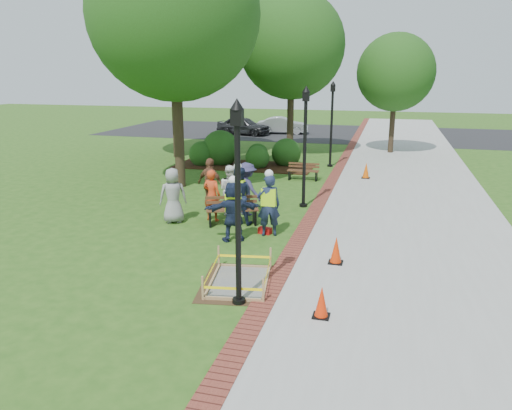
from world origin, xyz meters
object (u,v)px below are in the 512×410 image
(wet_concrete_pad, at_px, (239,274))
(bench_near, at_px, (232,216))
(hivis_worker_b, at_px, (269,203))
(hivis_worker_c, at_px, (238,194))
(cone_front, at_px, (322,303))
(lamp_near, at_px, (238,189))
(hivis_worker_a, at_px, (233,209))

(wet_concrete_pad, height_order, bench_near, bench_near)
(hivis_worker_b, height_order, hivis_worker_c, hivis_worker_c)
(cone_front, xyz_separation_m, lamp_near, (-1.77, 0.18, 2.16))
(cone_front, xyz_separation_m, hivis_worker_a, (-3.08, 3.99, 0.62))
(lamp_near, height_order, hivis_worker_c, lamp_near)
(bench_near, bearing_deg, wet_concrete_pad, -70.40)
(wet_concrete_pad, xyz_separation_m, cone_front, (2.06, -1.16, 0.09))
(bench_near, distance_m, cone_front, 6.53)
(lamp_near, distance_m, hivis_worker_a, 4.31)
(hivis_worker_b, bearing_deg, wet_concrete_pad, -87.46)
(wet_concrete_pad, bearing_deg, hivis_worker_a, 109.91)
(bench_near, distance_m, hivis_worker_c, 0.73)
(cone_front, relative_size, hivis_worker_c, 0.33)
(wet_concrete_pad, height_order, hivis_worker_a, hivis_worker_a)
(hivis_worker_a, height_order, hivis_worker_c, hivis_worker_c)
(hivis_worker_a, xyz_separation_m, hivis_worker_b, (0.87, 0.71, 0.04))
(bench_near, bearing_deg, hivis_worker_b, -28.82)
(wet_concrete_pad, distance_m, lamp_near, 2.46)
(hivis_worker_a, distance_m, hivis_worker_b, 1.12)
(cone_front, height_order, hivis_worker_b, hivis_worker_b)
(wet_concrete_pad, relative_size, hivis_worker_c, 1.26)
(lamp_near, distance_m, hivis_worker_b, 4.78)
(hivis_worker_c, bearing_deg, hivis_worker_b, -34.62)
(hivis_worker_c, bearing_deg, wet_concrete_pad, -72.75)
(cone_front, bearing_deg, hivis_worker_a, 127.71)
(lamp_near, bearing_deg, hivis_worker_a, 109.04)
(wet_concrete_pad, distance_m, hivis_worker_a, 3.09)
(hivis_worker_b, relative_size, hivis_worker_c, 1.00)
(bench_near, distance_m, lamp_near, 5.99)
(lamp_near, xyz_separation_m, hivis_worker_a, (-1.31, 3.81, -1.53))
(cone_front, bearing_deg, bench_near, 123.34)
(hivis_worker_a, bearing_deg, lamp_near, -70.96)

